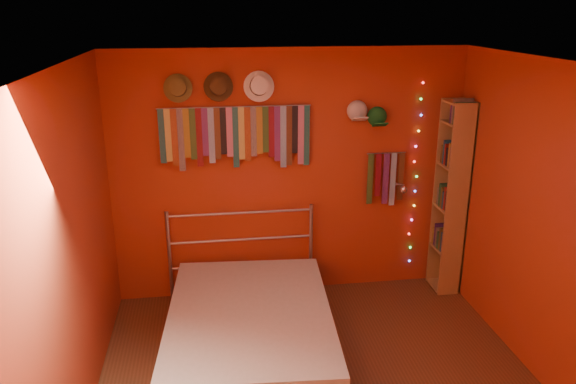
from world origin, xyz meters
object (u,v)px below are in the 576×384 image
reading_lamp (402,188)px  bookshelf (454,197)px  tie_rack (236,133)px  bed (250,330)px

reading_lamp → bookshelf: 0.58m
tie_rack → bed: (0.01, -1.05, -1.49)m
tie_rack → reading_lamp: bearing=-6.4°
tie_rack → bookshelf: bearing=-4.1°
bed → bookshelf: bearing=26.4°
bookshelf → bed: bearing=-157.6°
bookshelf → bed: bookshelf is taller
reading_lamp → bed: reading_lamp is taller
bookshelf → bed: size_ratio=0.97×
reading_lamp → bookshelf: (0.57, 0.03, -0.13)m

